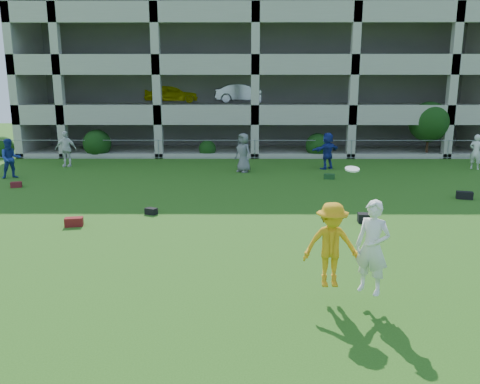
{
  "coord_description": "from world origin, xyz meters",
  "views": [
    {
      "loc": [
        -0.74,
        -9.96,
        4.26
      ],
      "look_at": [
        -0.82,
        3.0,
        1.4
      ],
      "focal_mm": 35.0,
      "sensor_mm": 36.0,
      "label": 1
    }
  ],
  "objects_px": {
    "bystander_c": "(243,153)",
    "bystander_d": "(327,151)",
    "bystander_e": "(476,152)",
    "frisbee_contest": "(344,246)",
    "bystander_a": "(10,159)",
    "crate_d": "(363,218)",
    "bystander_b": "(66,149)",
    "parking_garage": "(252,66)"
  },
  "relations": [
    {
      "from": "bystander_c",
      "to": "bystander_d",
      "type": "height_order",
      "value": "bystander_c"
    },
    {
      "from": "bystander_e",
      "to": "frisbee_contest",
      "type": "relative_size",
      "value": 0.75
    },
    {
      "from": "bystander_a",
      "to": "bystander_e",
      "type": "xyz_separation_m",
      "value": [
        23.87,
        2.76,
        -0.02
      ]
    },
    {
      "from": "bystander_c",
      "to": "bystander_e",
      "type": "xyz_separation_m",
      "value": [
        12.57,
        0.95,
        -0.07
      ]
    },
    {
      "from": "bystander_a",
      "to": "crate_d",
      "type": "relative_size",
      "value": 5.51
    },
    {
      "from": "crate_d",
      "to": "frisbee_contest",
      "type": "relative_size",
      "value": 0.14
    },
    {
      "from": "bystander_b",
      "to": "crate_d",
      "type": "relative_size",
      "value": 5.69
    },
    {
      "from": "bystander_a",
      "to": "bystander_d",
      "type": "height_order",
      "value": "bystander_d"
    },
    {
      "from": "frisbee_contest",
      "to": "bystander_a",
      "type": "bearing_deg",
      "value": 134.39
    },
    {
      "from": "bystander_b",
      "to": "bystander_c",
      "type": "bearing_deg",
      "value": -8.26
    },
    {
      "from": "parking_garage",
      "to": "bystander_b",
      "type": "bearing_deg",
      "value": -132.28
    },
    {
      "from": "bystander_b",
      "to": "bystander_a",
      "type": "bearing_deg",
      "value": -109.32
    },
    {
      "from": "bystander_c",
      "to": "frisbee_contest",
      "type": "distance_m",
      "value": 15.51
    },
    {
      "from": "bystander_e",
      "to": "parking_garage",
      "type": "bearing_deg",
      "value": -4.06
    },
    {
      "from": "bystander_a",
      "to": "bystander_c",
      "type": "distance_m",
      "value": 11.44
    },
    {
      "from": "bystander_a",
      "to": "bystander_d",
      "type": "bearing_deg",
      "value": -21.37
    },
    {
      "from": "bystander_c",
      "to": "bystander_d",
      "type": "xyz_separation_m",
      "value": [
        4.56,
        1.0,
        -0.02
      ]
    },
    {
      "from": "bystander_a",
      "to": "frisbee_contest",
      "type": "distance_m",
      "value": 18.99
    },
    {
      "from": "bystander_b",
      "to": "bystander_e",
      "type": "bearing_deg",
      "value": -0.29
    },
    {
      "from": "crate_d",
      "to": "bystander_c",
      "type": "bearing_deg",
      "value": 112.4
    },
    {
      "from": "bystander_c",
      "to": "bystander_d",
      "type": "relative_size",
      "value": 1.02
    },
    {
      "from": "crate_d",
      "to": "parking_garage",
      "type": "relative_size",
      "value": 0.01
    },
    {
      "from": "parking_garage",
      "to": "bystander_c",
      "type": "bearing_deg",
      "value": -93.02
    },
    {
      "from": "parking_garage",
      "to": "crate_d",
      "type": "bearing_deg",
      "value": -82.05
    },
    {
      "from": "parking_garage",
      "to": "frisbee_contest",
      "type": "bearing_deg",
      "value": -87.47
    },
    {
      "from": "bystander_d",
      "to": "bystander_e",
      "type": "bearing_deg",
      "value": 144.98
    },
    {
      "from": "frisbee_contest",
      "to": "parking_garage",
      "type": "height_order",
      "value": "parking_garage"
    },
    {
      "from": "bystander_e",
      "to": "frisbee_contest",
      "type": "xyz_separation_m",
      "value": [
        -10.59,
        -16.33,
        0.28
      ]
    },
    {
      "from": "bystander_c",
      "to": "crate_d",
      "type": "relative_size",
      "value": 5.8
    },
    {
      "from": "bystander_e",
      "to": "frisbee_contest",
      "type": "distance_m",
      "value": 19.46
    },
    {
      "from": "bystander_d",
      "to": "bystander_e",
      "type": "xyz_separation_m",
      "value": [
        8.01,
        -0.05,
        -0.05
      ]
    },
    {
      "from": "bystander_b",
      "to": "crate_d",
      "type": "distance_m",
      "value": 17.86
    },
    {
      "from": "crate_d",
      "to": "parking_garage",
      "type": "xyz_separation_m",
      "value": [
        -3.21,
        22.95,
        5.86
      ]
    },
    {
      "from": "bystander_c",
      "to": "bystander_a",
      "type": "bearing_deg",
      "value": -125.91
    },
    {
      "from": "bystander_a",
      "to": "crate_d",
      "type": "height_order",
      "value": "bystander_a"
    },
    {
      "from": "bystander_a",
      "to": "bystander_c",
      "type": "relative_size",
      "value": 0.95
    },
    {
      "from": "bystander_e",
      "to": "crate_d",
      "type": "relative_size",
      "value": 5.4
    },
    {
      "from": "crate_d",
      "to": "frisbee_contest",
      "type": "xyz_separation_m",
      "value": [
        -1.93,
        -5.88,
        1.08
      ]
    },
    {
      "from": "bystander_c",
      "to": "crate_d",
      "type": "distance_m",
      "value": 10.31
    },
    {
      "from": "parking_garage",
      "to": "bystander_e",
      "type": "bearing_deg",
      "value": -46.49
    },
    {
      "from": "bystander_e",
      "to": "frisbee_contest",
      "type": "bearing_deg",
      "value": 99.47
    },
    {
      "from": "bystander_d",
      "to": "parking_garage",
      "type": "height_order",
      "value": "parking_garage"
    }
  ]
}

